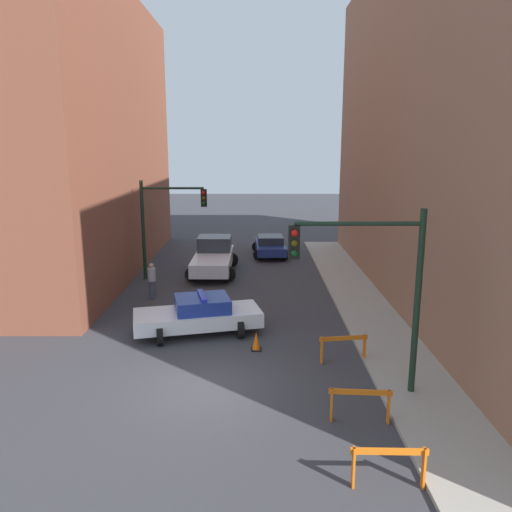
{
  "coord_description": "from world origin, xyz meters",
  "views": [
    {
      "loc": [
        1.49,
        -13.46,
        6.94
      ],
      "look_at": [
        1.46,
        8.31,
        2.1
      ],
      "focal_mm": 35.0,
      "sensor_mm": 36.0,
      "label": 1
    }
  ],
  "objects": [
    {
      "name": "ground_plane",
      "position": [
        0.0,
        0.0,
        0.0
      ],
      "size": [
        120.0,
        120.0,
        0.0
      ],
      "primitive_type": "plane",
      "color": "#38383D"
    },
    {
      "name": "sidewalk_right",
      "position": [
        6.2,
        0.0,
        0.06
      ],
      "size": [
        2.4,
        44.0,
        0.12
      ],
      "color": "#9E998E",
      "rests_on": "ground_plane"
    },
    {
      "name": "building_corner_left",
      "position": [
        -12.0,
        14.0,
        7.42
      ],
      "size": [
        14.0,
        20.0,
        14.85
      ],
      "color": "brown",
      "rests_on": "ground_plane"
    },
    {
      "name": "traffic_light_near",
      "position": [
        4.73,
        -0.45,
        3.53
      ],
      "size": [
        3.64,
        0.35,
        5.2
      ],
      "color": "black",
      "rests_on": "sidewalk_right"
    },
    {
      "name": "traffic_light_far",
      "position": [
        -3.3,
        12.21,
        3.4
      ],
      "size": [
        3.44,
        0.35,
        5.2
      ],
      "color": "black",
      "rests_on": "ground_plane"
    },
    {
      "name": "police_car",
      "position": [
        -0.67,
        4.34,
        0.72
      ],
      "size": [
        5.0,
        3.02,
        1.52
      ],
      "rotation": [
        0.0,
        0.0,
        1.8
      ],
      "color": "white",
      "rests_on": "ground_plane"
    },
    {
      "name": "white_truck",
      "position": [
        -0.88,
        13.55,
        0.91
      ],
      "size": [
        2.66,
        5.41,
        1.9
      ],
      "rotation": [
        0.0,
        0.0,
        -0.01
      ],
      "color": "silver",
      "rests_on": "ground_plane"
    },
    {
      "name": "parked_car_near",
      "position": [
        2.4,
        17.96,
        0.67
      ],
      "size": [
        2.38,
        4.37,
        1.31
      ],
      "rotation": [
        0.0,
        0.0,
        0.04
      ],
      "color": "navy",
      "rests_on": "ground_plane"
    },
    {
      "name": "pedestrian_crossing",
      "position": [
        -3.32,
        8.76,
        0.86
      ],
      "size": [
        0.49,
        0.49,
        1.66
      ],
      "rotation": [
        0.0,
        0.0,
        3.66
      ],
      "color": "#474C66",
      "rests_on": "ground_plane"
    },
    {
      "name": "barrier_front",
      "position": [
        4.22,
        -4.39,
        0.62
      ],
      "size": [
        1.6,
        0.19,
        0.9
      ],
      "rotation": [
        0.0,
        0.0,
        -0.02
      ],
      "color": "orange",
      "rests_on": "ground_plane"
    },
    {
      "name": "barrier_mid",
      "position": [
        4.14,
        -1.89,
        0.62
      ],
      "size": [
        1.6,
        0.27,
        0.9
      ],
      "rotation": [
        0.0,
        0.0,
        -0.07
      ],
      "color": "orange",
      "rests_on": "ground_plane"
    },
    {
      "name": "barrier_back",
      "position": [
        4.33,
        1.73,
        0.62
      ],
      "size": [
        1.59,
        0.37,
        0.9
      ],
      "rotation": [
        0.0,
        0.0,
        0.14
      ],
      "color": "orange",
      "rests_on": "ground_plane"
    },
    {
      "name": "traffic_cone",
      "position": [
        1.49,
        2.73,
        0.32
      ],
      "size": [
        0.36,
        0.36,
        0.66
      ],
      "color": "black",
      "rests_on": "ground_plane"
    }
  ]
}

